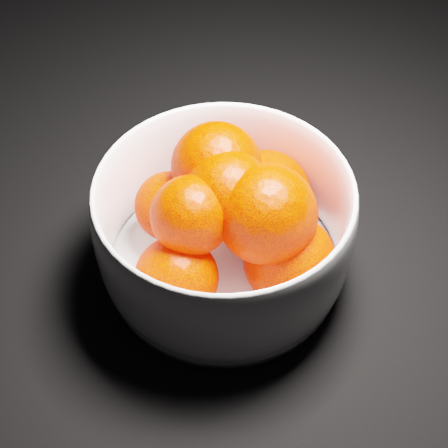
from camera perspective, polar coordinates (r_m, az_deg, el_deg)
bowl at (r=0.61m, az=0.00°, el=-0.38°), size 0.25×0.25×0.12m
orange_pile at (r=0.59m, az=1.03°, el=0.97°), size 0.22×0.20×0.14m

